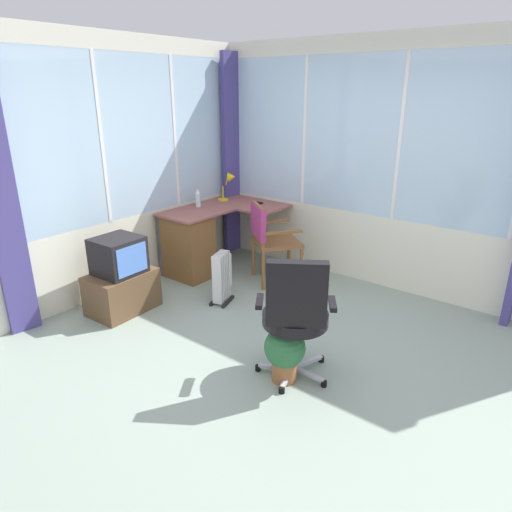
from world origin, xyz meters
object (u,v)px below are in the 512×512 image
Objects in this scene: wooden_armchair at (267,233)px; potted_plant at (285,351)px; tv_remote at (257,203)px; space_heater at (222,277)px; office_chair at (296,311)px; tv_on_stand at (121,279)px; spray_bottle at (198,198)px; desk_lamp at (230,182)px; desk at (193,241)px.

potted_plant is at bearing -138.94° from wooden_armchair.
space_heater is (-1.15, -0.45, -0.50)m from tv_remote.
office_chair is 2.00m from tv_on_stand.
spray_bottle is at bearing 10.97° from tv_on_stand.
office_chair is 1.86× the size of space_heater.
desk_lamp reaches higher than tv_remote.
tv_on_stand is at bearing -169.03° from spray_bottle.
spray_bottle reaches higher than desk.
desk_lamp is (0.77, 0.09, 0.57)m from desk.
desk is 0.94m from tv_remote.
desk is 0.54m from spray_bottle.
desk is 6.32× the size of spray_bottle.
office_chair reaches higher than potted_plant.
office_chair reaches higher than spray_bottle.
spray_bottle is 1.24m from space_heater.
spray_bottle is (-0.51, 0.07, -0.12)m from desk_lamp.
tv_remote is (0.82, -0.31, 0.36)m from desk.
tv_on_stand is (-1.46, 0.69, -0.25)m from wooden_armchair.
wooden_armchair is 0.91× the size of office_chair.
space_heater is at bearing 60.42° from potted_plant.
space_heater is at bearing 63.34° from office_chair.
tv_on_stand is (-1.10, -0.11, -0.08)m from desk.
potted_plant is (0.03, -1.94, -0.09)m from tv_on_stand.
space_heater is (-0.70, 0.05, -0.31)m from wooden_armchair.
tv_remote reaches higher than space_heater.
spray_bottle is 2.60m from office_chair.
spray_bottle reaches higher than wooden_armchair.
spray_bottle is at bearing 60.63° from office_chair.
spray_bottle is 0.40× the size of space_heater.
spray_bottle is 0.28× the size of tv_on_stand.
desk_lamp is 1.05m from wooden_armchair.
tv_remote is 0.73m from spray_bottle.
spray_bottle is 0.22× the size of office_chair.
potted_plant is (-1.43, -1.25, -0.34)m from wooden_armchair.
potted_plant is at bearing 142.38° from office_chair.
tv_remote is 0.16× the size of wooden_armchair.
wooden_armchair reaches higher than space_heater.
tv_remote is 0.69× the size of spray_bottle.
tv_on_stand is 1.94m from potted_plant.
spray_bottle is 0.24× the size of wooden_armchair.
spray_bottle is at bearing 56.90° from space_heater.
office_chair is at bearing -137.75° from tv_remote.
wooden_armchair reaches higher than potted_plant.
spray_bottle is at bearing 96.26° from wooden_armchair.
space_heater is 1.23× the size of potted_plant.
office_chair is (-1.83, -1.79, -0.19)m from tv_remote.
space_heater is at bearing -160.85° from tv_remote.
desk_lamp is at bearing 65.68° from wooden_armchair.
tv_on_stand reaches higher than potted_plant.
office_chair is 0.33m from potted_plant.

